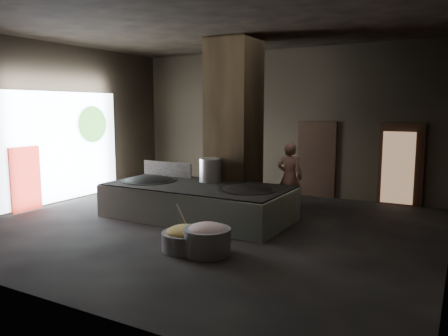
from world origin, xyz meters
The scene contains 27 objects.
floor centered at (0.00, 0.00, -0.05)m, with size 10.00×9.00×0.10m, color black.
ceiling centered at (0.00, 0.00, 4.55)m, with size 10.00×9.00×0.10m, color black.
back_wall centered at (0.00, 4.55, 2.25)m, with size 10.00×0.10×4.50m, color black.
front_wall centered at (0.00, -4.55, 2.25)m, with size 10.00×0.10×4.50m, color black.
left_wall centered at (-5.05, 0.00, 2.25)m, with size 0.10×9.00×4.50m, color black.
pillar centered at (-0.30, 1.90, 2.25)m, with size 1.20×1.20×4.50m, color black.
hearth_platform centered at (-0.55, 0.45, 0.40)m, with size 4.55×2.18×0.79m, color #B0C3B2.
platform_cap centered at (-0.55, 0.45, 0.82)m, with size 4.45×2.14×0.03m, color black.
wok_left centered at (-2.00, 0.40, 0.75)m, with size 1.44×1.44×0.40m, color black.
wok_left_rim centered at (-2.00, 0.40, 0.82)m, with size 1.47×1.47×0.05m, color black.
wok_right centered at (0.80, 0.50, 0.75)m, with size 1.34×1.34×0.38m, color black.
wok_right_rim centered at (0.80, 0.50, 0.82)m, with size 1.37×1.37×0.05m, color black.
stock_pot centered at (-0.50, 1.00, 1.13)m, with size 0.55×0.55×0.59m, color #B5BABD.
splash_guard centered at (-2.00, 1.20, 1.03)m, with size 1.58×0.06×0.40m, color black.
cook centered at (1.16, 2.27, 0.90)m, with size 0.66×0.42×1.81m, color #945D4B.
veg_basin centered at (0.56, -1.69, 0.17)m, with size 0.94×0.94×0.34m, color gray.
veg_fill centered at (0.56, -1.69, 0.35)m, with size 0.77×0.77×0.24m, color #8F9E4C.
ladle centered at (0.41, -1.54, 0.55)m, with size 0.03×0.03×0.74m, color #B5BABD.
meat_basin centered at (1.05, -1.71, 0.24)m, with size 0.89×0.89×0.49m, color gray.
meat_fill centered at (1.05, -1.71, 0.45)m, with size 0.74×0.74×0.28m, color tan.
doorway_near centered at (1.20, 4.45, 1.10)m, with size 1.18×0.08×2.38m, color black.
doorway_near_glow centered at (1.09, 4.61, 1.05)m, with size 0.74×0.04×1.76m, color #8C6647.
doorway_far centered at (3.60, 4.45, 1.10)m, with size 1.18×0.08×2.38m, color black.
doorway_far_glow centered at (3.54, 4.36, 1.05)m, with size 0.85×0.04×2.00m, color #8C6647.
left_opening centered at (-4.95, 0.20, 1.60)m, with size 0.04×4.20×3.10m, color white.
pavilion_sliver centered at (-4.88, -1.10, 0.85)m, with size 0.05×0.90×1.70m, color maroon.
tree_silhouette centered at (-4.85, 1.30, 2.20)m, with size 0.28×1.10×1.10m, color #194714.
Camera 1 is at (5.14, -8.41, 2.71)m, focal length 35.00 mm.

